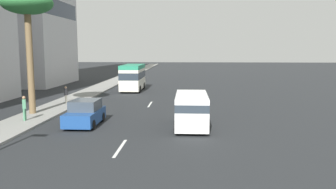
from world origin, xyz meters
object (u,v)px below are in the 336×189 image
Objects in this scene: van_third at (192,108)px; pedestrian_mid_block at (24,107)px; car_second at (85,113)px; palm_tree at (27,7)px; minibus_lead at (133,77)px; pedestrian_by_tree at (66,94)px.

van_third is 11.64m from pedestrian_mid_block.
car_second is 9.59m from palm_tree.
car_second is 7.20m from van_third.
minibus_lead reaches higher than van_third.
pedestrian_by_tree is 8.93m from palm_tree.
palm_tree is at bearing 176.06° from pedestrian_by_tree.
van_third is 3.27× the size of pedestrian_by_tree.
minibus_lead reaches higher than car_second.
minibus_lead is 1.59× the size of car_second.
pedestrian_by_tree is (8.41, 4.33, 0.19)m from car_second.
palm_tree is (2.74, 0.71, 7.11)m from pedestrian_mid_block.
van_third is at bearing 64.12° from pedestrian_mid_block.
pedestrian_by_tree is at bearing -22.13° from minibus_lead.
minibus_lead is 1.27× the size of van_third.
van_third is 2.92× the size of pedestrian_mid_block.
pedestrian_by_tree is 0.17× the size of palm_tree.
pedestrian_by_tree is (8.75, 11.50, -0.28)m from van_third.
minibus_lead is 20.99m from van_third.
van_third reaches higher than car_second.
minibus_lead is 19.46m from car_second.
pedestrian_mid_block is 1.12× the size of pedestrian_by_tree.
pedestrian_mid_block is (-18.94, 4.59, -0.64)m from minibus_lead.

